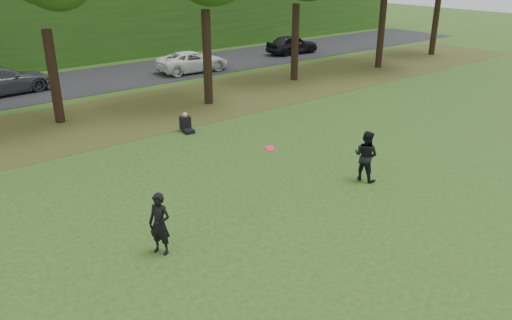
{
  "coord_description": "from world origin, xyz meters",
  "views": [
    {
      "loc": [
        -9.5,
        -8.56,
        6.95
      ],
      "look_at": [
        -0.88,
        2.28,
        1.3
      ],
      "focal_mm": 35.0,
      "sensor_mm": 36.0,
      "label": 1
    }
  ],
  "objects_px": {
    "player_left": "(160,224)",
    "frisbee": "(270,148)",
    "player_right": "(366,156)",
    "seated_person": "(186,124)"
  },
  "relations": [
    {
      "from": "seated_person",
      "to": "player_left",
      "type": "bearing_deg",
      "value": -116.98
    },
    {
      "from": "player_right",
      "to": "frisbee",
      "type": "height_order",
      "value": "frisbee"
    },
    {
      "from": "player_left",
      "to": "frisbee",
      "type": "xyz_separation_m",
      "value": [
        3.61,
        0.06,
        1.13
      ]
    },
    {
      "from": "player_right",
      "to": "frisbee",
      "type": "xyz_separation_m",
      "value": [
        -3.89,
        0.31,
        1.09
      ]
    },
    {
      "from": "frisbee",
      "to": "player_right",
      "type": "bearing_deg",
      "value": -4.51
    },
    {
      "from": "player_left",
      "to": "seated_person",
      "type": "bearing_deg",
      "value": 116.81
    },
    {
      "from": "player_right",
      "to": "player_left",
      "type": "bearing_deg",
      "value": 76.01
    },
    {
      "from": "frisbee",
      "to": "seated_person",
      "type": "xyz_separation_m",
      "value": [
        1.81,
        7.72,
        -1.64
      ]
    },
    {
      "from": "frisbee",
      "to": "seated_person",
      "type": "relative_size",
      "value": 0.44
    },
    {
      "from": "player_left",
      "to": "player_right",
      "type": "bearing_deg",
      "value": 59.78
    }
  ]
}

